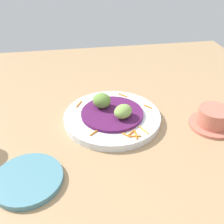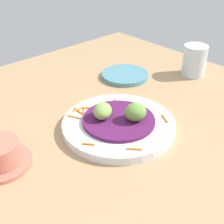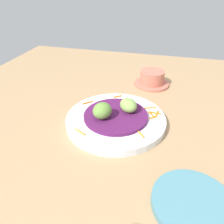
# 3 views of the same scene
# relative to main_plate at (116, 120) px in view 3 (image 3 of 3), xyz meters

# --- Properties ---
(table_surface) EXTENTS (1.10, 1.10, 0.02)m
(table_surface) POSITION_rel_main_plate_xyz_m (0.05, 0.03, -0.02)
(table_surface) COLOR tan
(table_surface) RESTS_ON ground
(main_plate) EXTENTS (0.26, 0.26, 0.02)m
(main_plate) POSITION_rel_main_plate_xyz_m (0.00, 0.00, 0.00)
(main_plate) COLOR silver
(main_plate) RESTS_ON table_surface
(cabbage_bed) EXTENTS (0.17, 0.17, 0.01)m
(cabbage_bed) POSITION_rel_main_plate_xyz_m (-0.00, 0.00, 0.01)
(cabbage_bed) COLOR #51194C
(cabbage_bed) RESTS_ON main_plate
(carrot_garnish) EXTENTS (0.21, 0.22, 0.00)m
(carrot_garnish) POSITION_rel_main_plate_xyz_m (0.02, -0.04, 0.01)
(carrot_garnish) COLOR orange
(carrot_garnish) RESTS_ON main_plate
(guac_scoop_left) EXTENTS (0.06, 0.06, 0.04)m
(guac_scoop_left) POSITION_rel_main_plate_xyz_m (-0.02, 0.03, 0.04)
(guac_scoop_left) COLOR olive
(guac_scoop_left) RESTS_ON cabbage_bed
(guac_scoop_center) EXTENTS (0.07, 0.07, 0.03)m
(guac_scoop_center) POSITION_rel_main_plate_xyz_m (0.02, -0.03, 0.04)
(guac_scoop_center) COLOR #84A851
(guac_scoop_center) RESTS_ON cabbage_bed
(side_plate_small) EXTENTS (0.14, 0.14, 0.01)m
(side_plate_small) POSITION_rel_main_plate_xyz_m (-0.21, -0.19, -0.00)
(side_plate_small) COLOR teal
(side_plate_small) RESTS_ON table_surface
(terracotta_bowl) EXTENTS (0.12, 0.12, 0.05)m
(terracotta_bowl) POSITION_rel_main_plate_xyz_m (0.26, -0.07, 0.01)
(terracotta_bowl) COLOR #C66B56
(terracotta_bowl) RESTS_ON table_surface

